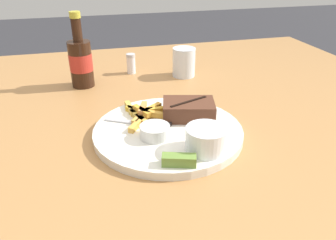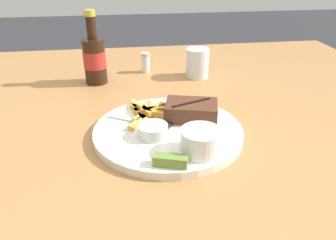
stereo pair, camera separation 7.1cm
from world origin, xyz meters
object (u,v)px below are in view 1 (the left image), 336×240
(steak_portion, at_px, (189,109))
(drinking_glass, at_px, (184,62))
(knife_utensil, at_px, (173,118))
(salt_shaker, at_px, (131,64))
(dinner_plate, at_px, (168,132))
(fork_utensil, at_px, (131,122))
(dipping_sauce_cup, at_px, (155,131))
(coleslaw_cup, at_px, (206,138))
(pickle_spear, at_px, (179,160))
(beer_bottle, at_px, (81,61))

(steak_portion, relative_size, drinking_glass, 1.47)
(knife_utensil, xyz_separation_m, salt_shaker, (-0.04, 0.38, 0.01))
(steak_portion, relative_size, salt_shaker, 2.06)
(salt_shaker, bearing_deg, dinner_plate, -87.91)
(fork_utensil, height_order, salt_shaker, salt_shaker)
(knife_utensil, distance_m, salt_shaker, 0.39)
(dipping_sauce_cup, bearing_deg, dinner_plate, 39.73)
(coleslaw_cup, height_order, drinking_glass, drinking_glass)
(dipping_sauce_cup, xyz_separation_m, fork_utensil, (-0.04, 0.07, -0.01))
(dinner_plate, xyz_separation_m, fork_utensil, (-0.08, 0.04, 0.01))
(pickle_spear, height_order, salt_shaker, salt_shaker)
(dinner_plate, relative_size, steak_portion, 2.45)
(dipping_sauce_cup, bearing_deg, salt_shaker, 87.41)
(dinner_plate, height_order, drinking_glass, drinking_glass)
(pickle_spear, xyz_separation_m, beer_bottle, (-0.16, 0.49, 0.05))
(pickle_spear, bearing_deg, fork_utensil, 108.52)
(dipping_sauce_cup, distance_m, fork_utensil, 0.08)
(steak_portion, distance_m, beer_bottle, 0.39)
(dinner_plate, relative_size, drinking_glass, 3.61)
(beer_bottle, height_order, salt_shaker, beer_bottle)
(knife_utensil, bearing_deg, salt_shaker, 37.35)
(coleslaw_cup, relative_size, drinking_glass, 0.88)
(dinner_plate, height_order, dipping_sauce_cup, dipping_sauce_cup)
(dinner_plate, bearing_deg, steak_portion, 34.33)
(dinner_plate, relative_size, dipping_sauce_cup, 5.19)
(beer_bottle, distance_m, drinking_glass, 0.32)
(steak_portion, height_order, pickle_spear, steak_portion)
(dinner_plate, bearing_deg, dipping_sauce_cup, -140.27)
(coleslaw_cup, bearing_deg, salt_shaker, 96.94)
(steak_portion, distance_m, dipping_sauce_cup, 0.12)
(steak_portion, bearing_deg, dipping_sauce_cup, -143.54)
(coleslaw_cup, height_order, dipping_sauce_cup, coleslaw_cup)
(dipping_sauce_cup, xyz_separation_m, salt_shaker, (0.02, 0.45, 0.00))
(knife_utensil, bearing_deg, steak_portion, -57.00)
(pickle_spear, height_order, knife_utensil, pickle_spear)
(steak_portion, bearing_deg, coleslaw_cup, -94.40)
(coleslaw_cup, distance_m, dipping_sauce_cup, 0.11)
(dinner_plate, relative_size, fork_utensil, 2.68)
(pickle_spear, distance_m, drinking_glass, 0.52)
(knife_utensil, bearing_deg, pickle_spear, -159.58)
(pickle_spear, height_order, drinking_glass, drinking_glass)
(dinner_plate, height_order, beer_bottle, beer_bottle)
(steak_portion, height_order, knife_utensil, steak_portion)
(pickle_spear, bearing_deg, dipping_sauce_cup, 101.05)
(steak_portion, xyz_separation_m, dipping_sauce_cup, (-0.10, -0.07, -0.00))
(fork_utensil, bearing_deg, salt_shaker, 110.91)
(pickle_spear, xyz_separation_m, knife_utensil, (0.04, 0.18, -0.01))
(drinking_glass, bearing_deg, beer_bottle, -178.57)
(dipping_sauce_cup, distance_m, drinking_glass, 0.43)
(fork_utensil, xyz_separation_m, beer_bottle, (-0.10, 0.31, 0.06))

